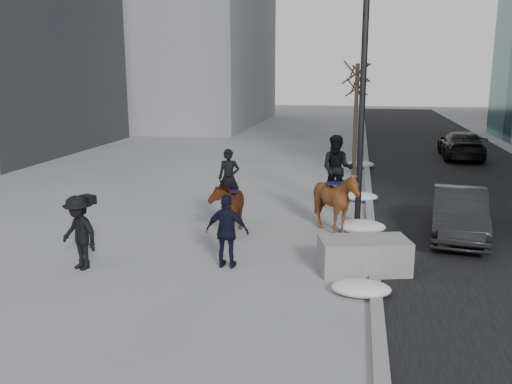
% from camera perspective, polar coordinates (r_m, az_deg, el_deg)
% --- Properties ---
extents(ground, '(120.00, 120.00, 0.00)m').
position_cam_1_polar(ground, '(13.17, -0.97, -7.52)').
color(ground, gray).
rests_on(ground, ground).
extents(road, '(8.00, 90.00, 0.01)m').
position_cam_1_polar(road, '(23.01, 21.67, 0.41)').
color(road, black).
rests_on(road, ground).
extents(curb, '(0.25, 90.00, 0.12)m').
position_cam_1_polar(curb, '(22.56, 11.68, 0.96)').
color(curb, gray).
rests_on(curb, ground).
extents(planter, '(2.19, 1.48, 0.80)m').
position_cam_1_polar(planter, '(12.73, 11.28, -6.59)').
color(planter, gray).
rests_on(planter, ground).
extents(car_near, '(1.94, 4.20, 1.33)m').
position_cam_1_polar(car_near, '(16.02, 20.61, -2.16)').
color(car_near, black).
rests_on(car_near, ground).
extents(car_far, '(2.18, 4.99, 1.43)m').
position_cam_1_polar(car_far, '(30.49, 20.78, 4.66)').
color(car_far, black).
rests_on(car_far, ground).
extents(tree_near, '(1.20, 1.20, 5.37)m').
position_cam_1_polar(tree_near, '(24.13, 10.46, 8.07)').
color(tree_near, '#35271F').
rests_on(tree_near, ground).
extents(tree_far, '(1.20, 1.20, 4.34)m').
position_cam_1_polar(tree_far, '(30.91, 10.51, 8.09)').
color(tree_far, '#382B21').
rests_on(tree_far, ground).
extents(mounted_left, '(1.04, 1.94, 2.41)m').
position_cam_1_polar(mounted_left, '(15.29, -2.96, -1.14)').
color(mounted_left, '#4F290F').
rests_on(mounted_left, ground).
extents(mounted_right, '(1.61, 1.78, 2.79)m').
position_cam_1_polar(mounted_right, '(15.47, 8.43, -0.26)').
color(mounted_right, '#522E10').
rests_on(mounted_right, ground).
extents(feeder, '(1.05, 0.88, 1.75)m').
position_cam_1_polar(feeder, '(12.67, -3.05, -4.17)').
color(feeder, black).
rests_on(feeder, ground).
extents(camera_crew, '(1.30, 1.08, 1.75)m').
position_cam_1_polar(camera_crew, '(13.21, -18.12, -4.06)').
color(camera_crew, black).
rests_on(camera_crew, ground).
extents(lamppost, '(0.25, 2.15, 9.09)m').
position_cam_1_polar(lamppost, '(16.36, 11.32, 14.02)').
color(lamppost, black).
rests_on(lamppost, ground).
extents(snow_piles, '(1.41, 16.02, 0.36)m').
position_cam_1_polar(snow_piles, '(18.41, 10.95, -1.30)').
color(snow_piles, silver).
rests_on(snow_piles, ground).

